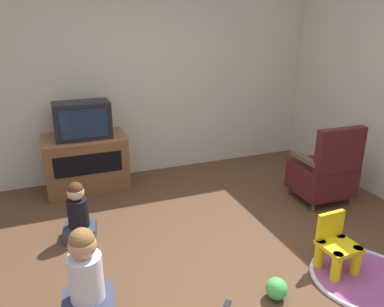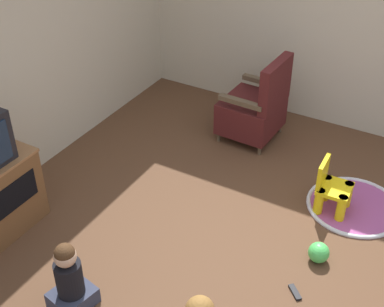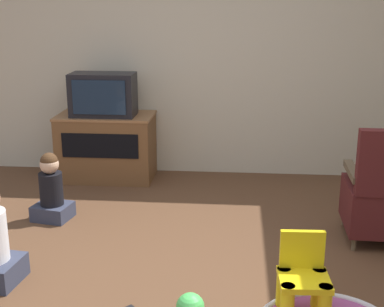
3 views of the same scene
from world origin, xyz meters
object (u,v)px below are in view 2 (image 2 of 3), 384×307
Objects in this scene: toy_ball at (319,252)px; remote_control at (295,292)px; black_armchair at (255,109)px; child_watching_center at (70,280)px; yellow_kid_chair at (332,191)px.

remote_control is (-0.41, 0.04, -0.07)m from toy_ball.
black_armchair is 2.73m from child_watching_center.
yellow_kid_chair is at bearing 57.33° from black_armchair.
yellow_kid_chair reaches higher than remote_control.
child_watching_center reaches higher than toy_ball.
black_armchair is 5.52× the size of toy_ball.
yellow_kid_chair is at bearing -22.06° from child_watching_center.
black_armchair reaches higher than remote_control.
remote_control is (-1.07, -0.09, -0.19)m from yellow_kid_chair.
yellow_kid_chair is (-0.75, -1.08, -0.16)m from black_armchair.
toy_ball is at bearing -35.95° from child_watching_center.
child_watching_center reaches higher than yellow_kid_chair.
black_armchair is 6.78× the size of remote_control.
toy_ball is at bearing -171.95° from yellow_kid_chair.
remote_control is at bearing -177.79° from yellow_kid_chair.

